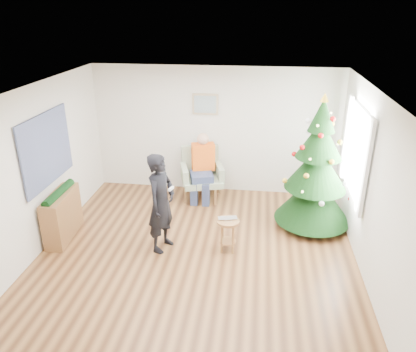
# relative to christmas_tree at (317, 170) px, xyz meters

# --- Properties ---
(floor) EXTENTS (5.00, 5.00, 0.00)m
(floor) POSITION_rel_christmas_tree_xyz_m (-1.90, -1.17, -1.08)
(floor) COLOR brown
(floor) RESTS_ON ground
(ceiling) EXTENTS (5.00, 5.00, 0.00)m
(ceiling) POSITION_rel_christmas_tree_xyz_m (-1.90, -1.17, 1.52)
(ceiling) COLOR white
(ceiling) RESTS_ON wall_back
(wall_back) EXTENTS (5.00, 0.00, 5.00)m
(wall_back) POSITION_rel_christmas_tree_xyz_m (-1.90, 1.33, 0.22)
(wall_back) COLOR silver
(wall_back) RESTS_ON floor
(wall_front) EXTENTS (5.00, 0.00, 5.00)m
(wall_front) POSITION_rel_christmas_tree_xyz_m (-1.90, -3.67, 0.22)
(wall_front) COLOR silver
(wall_front) RESTS_ON floor
(wall_left) EXTENTS (0.00, 5.00, 5.00)m
(wall_left) POSITION_rel_christmas_tree_xyz_m (-4.40, -1.17, 0.22)
(wall_left) COLOR silver
(wall_left) RESTS_ON floor
(wall_right) EXTENTS (0.00, 5.00, 5.00)m
(wall_right) POSITION_rel_christmas_tree_xyz_m (0.60, -1.17, 0.22)
(wall_right) COLOR silver
(wall_right) RESTS_ON floor
(window_panel) EXTENTS (0.04, 1.30, 1.40)m
(window_panel) POSITION_rel_christmas_tree_xyz_m (0.57, -0.17, 0.42)
(window_panel) COLOR white
(window_panel) RESTS_ON wall_right
(curtains) EXTENTS (0.05, 1.75, 1.50)m
(curtains) POSITION_rel_christmas_tree_xyz_m (0.54, -0.17, 0.42)
(curtains) COLOR white
(curtains) RESTS_ON wall_right
(christmas_tree) EXTENTS (1.32, 1.32, 2.39)m
(christmas_tree) POSITION_rel_christmas_tree_xyz_m (0.00, 0.00, 0.00)
(christmas_tree) COLOR #3F2816
(christmas_tree) RESTS_ON floor
(stool) EXTENTS (0.37, 0.37, 0.55)m
(stool) POSITION_rel_christmas_tree_xyz_m (-1.42, -1.01, -0.80)
(stool) COLOR brown
(stool) RESTS_ON floor
(laptop) EXTENTS (0.34, 0.26, 0.02)m
(laptop) POSITION_rel_christmas_tree_xyz_m (-1.42, -1.01, -0.52)
(laptop) COLOR silver
(laptop) RESTS_ON stool
(armchair) EXTENTS (0.95, 0.92, 1.03)m
(armchair) POSITION_rel_christmas_tree_xyz_m (-2.12, 0.89, -0.69)
(armchair) COLOR gray
(armchair) RESTS_ON floor
(seated_person) EXTENTS (0.54, 0.71, 1.35)m
(seated_person) POSITION_rel_christmas_tree_xyz_m (-2.10, 0.84, -0.38)
(seated_person) COLOR navy
(seated_person) RESTS_ON armchair
(standing_man) EXTENTS (0.55, 0.68, 1.63)m
(standing_man) POSITION_rel_christmas_tree_xyz_m (-2.47, -1.07, -0.27)
(standing_man) COLOR black
(standing_man) RESTS_ON floor
(game_controller) EXTENTS (0.07, 0.13, 0.04)m
(game_controller) POSITION_rel_christmas_tree_xyz_m (-2.30, -1.10, 0.01)
(game_controller) COLOR white
(game_controller) RESTS_ON standing_man
(console) EXTENTS (0.37, 1.02, 0.80)m
(console) POSITION_rel_christmas_tree_xyz_m (-4.23, -0.95, -0.68)
(console) COLOR brown
(console) RESTS_ON floor
(garland) EXTENTS (0.14, 0.90, 0.14)m
(garland) POSITION_rel_christmas_tree_xyz_m (-4.23, -0.95, -0.26)
(garland) COLOR black
(garland) RESTS_ON console
(tapestry) EXTENTS (0.03, 1.50, 1.15)m
(tapestry) POSITION_rel_christmas_tree_xyz_m (-4.36, -0.87, 0.47)
(tapestry) COLOR black
(tapestry) RESTS_ON wall_left
(framed_picture) EXTENTS (0.52, 0.05, 0.42)m
(framed_picture) POSITION_rel_christmas_tree_xyz_m (-2.10, 1.29, 0.77)
(framed_picture) COLOR tan
(framed_picture) RESTS_ON wall_back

